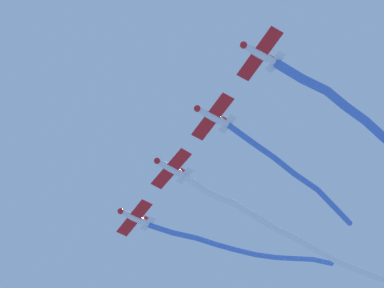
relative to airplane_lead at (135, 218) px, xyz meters
name	(u,v)px	position (x,y,z in m)	size (l,w,h in m)	color
airplane_lead	(135,218)	(0.00, 0.00, 0.00)	(6.12, 4.75, 1.54)	white
smoke_trail_lead	(245,249)	(7.73, 13.33, 1.96)	(15.16, 22.59, 4.82)	#4C75DB
airplane_left_wing	(171,169)	(7.58, -3.64, 0.30)	(6.17, 4.76, 1.54)	white
smoke_trail_left_wing	(289,234)	(14.35, 11.93, -0.20)	(13.28, 27.76, 1.75)	white
airplane_right_wing	(213,117)	(15.14, -7.27, 0.00)	(6.09, 4.74, 1.54)	white
smoke_trail_right_wing	(295,175)	(18.99, 4.23, -0.13)	(5.90, 19.82, 1.40)	#4C75DB
airplane_slot	(260,54)	(22.71, -10.90, 0.30)	(6.05, 4.72, 1.54)	white
smoke_trail_slot	(345,108)	(27.32, -1.06, -0.26)	(7.75, 16.89, 2.50)	#4C75DB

